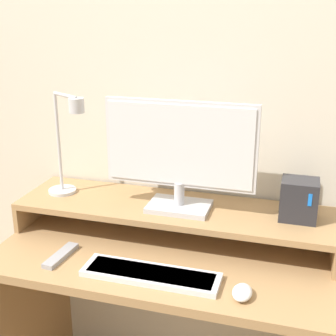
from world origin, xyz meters
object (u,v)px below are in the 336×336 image
Objects in this scene: monitor at (180,153)px; keyboard at (151,274)px; router_dock at (299,200)px; mouse at (242,292)px; remote_control at (61,256)px; desk_lamp at (67,145)px.

monitor reaches higher than keyboard.
router_dock is at bearing 4.83° from monitor.
monitor reaches higher than mouse.
router_dock is at bearing 36.34° from keyboard.
remote_control is (-0.32, 0.03, -0.00)m from keyboard.
desk_lamp reaches higher than mouse.
keyboard reaches higher than remote_control.
keyboard is at bearing -33.73° from desk_lamp.
mouse reaches higher than remote_control.
remote_control is (-0.34, -0.24, -0.31)m from monitor.
mouse is 0.52× the size of remote_control.
router_dock is at bearing 68.10° from mouse.
keyboard is at bearing -4.97° from remote_control.
mouse is at bearing -111.90° from router_dock.
monitor is 0.42m from desk_lamp.
router_dock is 1.59× the size of mouse.
router_dock is at bearing 2.70° from desk_lamp.
router_dock reaches higher than mouse.
monitor reaches higher than router_dock.
desk_lamp is 4.48× the size of mouse.
monitor is 0.41m from keyboard.
desk_lamp is 2.81× the size of router_dock.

